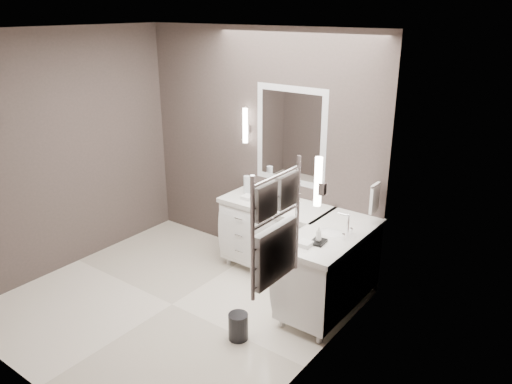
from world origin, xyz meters
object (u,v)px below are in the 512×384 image
Objects in this scene: vanity_back at (276,232)px; towel_ladder at (276,234)px; vanity_right at (330,266)px; waste_bin at (238,326)px.

towel_ladder is at bearing -55.90° from vanity_back.
vanity_right reaches higher than waste_bin.
waste_bin is at bearing 150.29° from towel_ladder.
waste_bin is at bearing -114.59° from vanity_right.
vanity_right is at bearing 65.41° from waste_bin.
towel_ladder reaches higher than vanity_back.
towel_ladder is 3.50× the size of waste_bin.
vanity_right is 1.08m from waste_bin.
vanity_back reaches higher than waste_bin.
vanity_right is 1.38× the size of towel_ladder.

